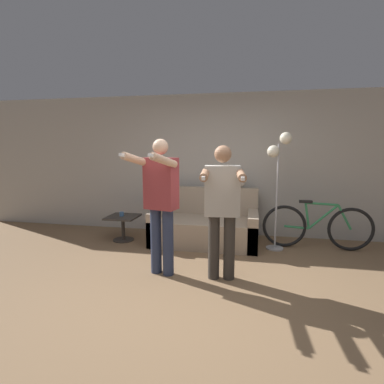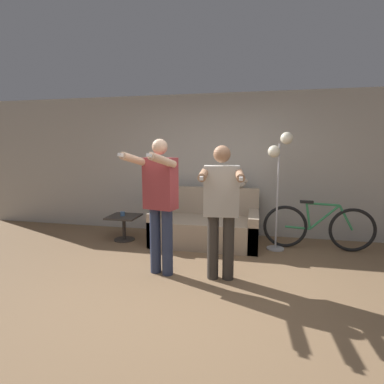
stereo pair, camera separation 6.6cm
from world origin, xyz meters
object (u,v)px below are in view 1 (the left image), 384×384
object	(u,v)px
couch	(205,226)
cat	(237,183)
side_table	(123,223)
bicycle	(317,227)
cup	(122,214)
floor_lamp	(279,160)
person_left	(160,198)
person_right	(222,204)

from	to	relation	value
couch	cat	distance (m)	0.95
side_table	bicycle	distance (m)	3.26
side_table	cup	size ratio (longest dim) A/B	6.55
cat	floor_lamp	xyz separation A→B (m)	(0.66, -0.46, 0.43)
cat	floor_lamp	world-z (taller)	floor_lamp
floor_lamp	bicycle	size ratio (longest dim) A/B	1.09
couch	person_left	distance (m)	1.61
person_right	cup	xyz separation A→B (m)	(-1.87, 1.23, -0.48)
person_left	cup	bearing A→B (deg)	145.57
cup	bicycle	world-z (taller)	bicycle
cup	bicycle	distance (m)	3.28
person_right	side_table	distance (m)	2.32
person_left	cat	xyz separation A→B (m)	(0.86, 1.76, 0.01)
couch	person_right	bearing A→B (deg)	-73.32
person_right	cat	distance (m)	1.76
person_left	person_right	size ratio (longest dim) A/B	1.05
couch	cup	size ratio (longest dim) A/B	22.28
couch	bicycle	world-z (taller)	couch
person_right	person_left	bearing A→B (deg)	174.06
person_left	side_table	xyz separation A→B (m)	(-1.08, 1.24, -0.68)
couch	side_table	world-z (taller)	couch
couch	person_left	bearing A→B (deg)	-104.14
person_right	bicycle	bearing A→B (deg)	39.98
couch	cat	xyz separation A→B (m)	(0.50, 0.36, 0.72)
floor_lamp	couch	bearing A→B (deg)	174.88
person_right	bicycle	size ratio (longest dim) A/B	0.97
person_left	person_right	xyz separation A→B (m)	(0.77, -0.00, -0.05)
floor_lamp	cup	world-z (taller)	floor_lamp
couch	bicycle	size ratio (longest dim) A/B	1.04
person_left	cat	world-z (taller)	person_left
person_right	cup	bearing A→B (deg)	140.77
couch	cup	xyz separation A→B (m)	(-1.45, -0.17, 0.19)
side_table	bicycle	xyz separation A→B (m)	(3.25, 0.19, 0.04)
cup	floor_lamp	bearing A→B (deg)	1.42
person_left	floor_lamp	distance (m)	2.05
cat	floor_lamp	distance (m)	0.92
person_left	bicycle	bearing A→B (deg)	47.32
floor_lamp	side_table	distance (m)	2.84
bicycle	person_left	bearing A→B (deg)	-146.52
cup	person_left	bearing A→B (deg)	-48.28
cat	bicycle	bearing A→B (deg)	-14.02
cat	side_table	distance (m)	2.12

